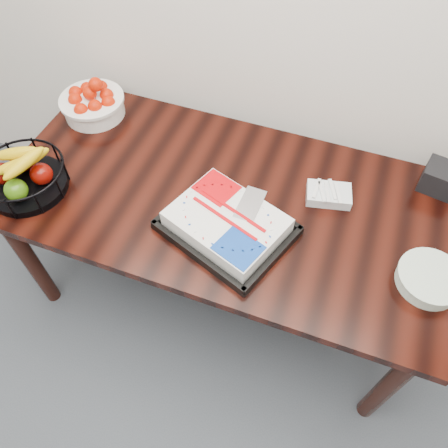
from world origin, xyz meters
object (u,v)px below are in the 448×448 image
(table, at_px, (223,209))
(plate_stack, at_px, (429,279))
(napkin_box, at_px, (442,179))
(tangerine_bowl, at_px, (92,100))
(fruit_basket, at_px, (23,175))
(cake_tray, at_px, (227,224))

(table, distance_m, plate_stack, 0.82)
(napkin_box, bearing_deg, tangerine_bowl, -176.93)
(fruit_basket, distance_m, napkin_box, 1.65)
(cake_tray, distance_m, tangerine_bowl, 0.91)
(plate_stack, bearing_deg, napkin_box, 89.85)
(cake_tray, xyz_separation_m, plate_stack, (0.72, 0.03, -0.01))
(cake_tray, relative_size, napkin_box, 3.70)
(fruit_basket, height_order, napkin_box, fruit_basket)
(fruit_basket, bearing_deg, napkin_box, 20.41)
(fruit_basket, xyz_separation_m, napkin_box, (1.55, 0.58, -0.02))
(cake_tray, distance_m, napkin_box, 0.88)
(tangerine_bowl, relative_size, napkin_box, 1.98)
(cake_tray, bearing_deg, fruit_basket, -174.58)
(fruit_basket, distance_m, plate_stack, 1.55)
(table, bearing_deg, cake_tray, -64.73)
(plate_stack, bearing_deg, table, 170.97)
(cake_tray, relative_size, tangerine_bowl, 1.87)
(tangerine_bowl, bearing_deg, cake_tray, -27.32)
(cake_tray, xyz_separation_m, fruit_basket, (-0.82, -0.08, 0.03))
(table, distance_m, cake_tray, 0.22)
(plate_stack, bearing_deg, cake_tray, -177.58)
(table, xyz_separation_m, napkin_box, (0.80, 0.34, 0.14))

